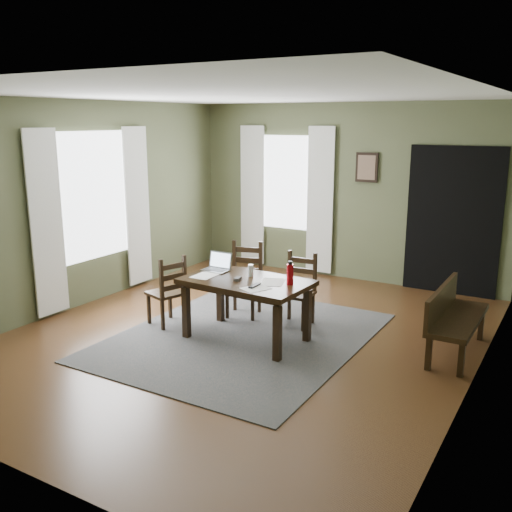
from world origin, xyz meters
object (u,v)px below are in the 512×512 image
Objects in this scene: chair_back_left at (245,280)px; chair_back_right at (298,291)px; dining_table at (246,287)px; chair_end at (168,292)px; bench at (452,314)px; laptop at (218,266)px; water_bottle at (290,274)px.

chair_back_left is 1.06× the size of chair_back_right.
dining_table is 1.66× the size of chair_end.
chair_end is 1.57m from chair_back_right.
chair_end is at bearing -141.52° from chair_back_left.
bench reaches higher than dining_table.
laptop reaches higher than bench.
chair_back_left reaches higher than bench.
laptop is at bearing 173.62° from water_bottle.
chair_end is (-1.05, -0.09, -0.20)m from dining_table.
bench is at bearing 23.39° from dining_table.
dining_table is 1.07m from chair_end.
chair_end is at bearing -174.06° from water_bottle.
bench is (3.13, 0.88, 0.01)m from chair_end.
dining_table is 0.56m from laptop.
bench is 2.68m from laptop.
chair_back_left is at bearing 125.33° from dining_table.
bench is 4.96× the size of water_bottle.
dining_table is at bearing -171.61° from water_bottle.
water_bottle is (1.56, 0.16, 0.40)m from chair_end.
chair_back_right is (0.75, 0.01, -0.03)m from chair_back_left.
chair_back_left reaches higher than laptop.
chair_back_right is at bearing 33.53° from laptop.
chair_end is 0.70m from laptop.
chair_end reaches higher than dining_table.
chair_end is 0.93× the size of chair_back_left.
chair_back_left is 1.22m from water_bottle.
chair_back_left is 0.72× the size of bench.
bench is at bearing 123.45° from chair_end.
chair_end is at bearing -152.42° from chair_back_right.
chair_back_left reaches higher than dining_table.
chair_end is at bearing 105.63° from bench.
chair_end is 3.25m from bench.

